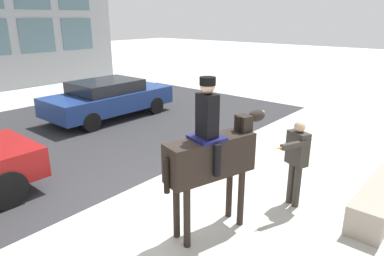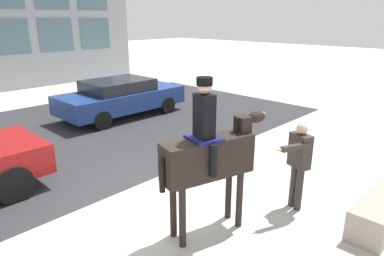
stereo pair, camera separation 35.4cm
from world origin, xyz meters
The scene contains 5 objects.
ground_plane centered at (0.00, 0.00, 0.00)m, with size 80.00×80.00×0.00m, color beige.
road_surface centered at (0.00, 4.75, 0.00)m, with size 18.02×8.50×0.01m.
mounted_horse_lead centered at (0.07, -1.65, 1.38)m, with size 1.91×0.84×2.59m.
pedestrian_bystander centered at (1.72, -2.34, 0.97)m, with size 0.91×0.45×1.66m.
street_car_far_lane centered at (3.14, 5.26, 0.71)m, with size 4.45×2.00×1.34m.
Camera 2 is at (-3.68, -4.90, 3.41)m, focal length 32.00 mm.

